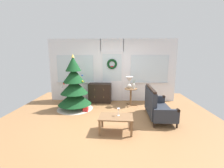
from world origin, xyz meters
TOP-DOWN VIEW (x-y plane):
  - ground_plane at (0.00, 0.00)m, footprint 6.76×6.76m
  - back_wall_with_door at (0.00, 2.08)m, footprint 5.20×0.19m
  - christmas_tree at (-1.30, 0.99)m, footprint 1.27×1.27m
  - dresser_cabinet at (-0.48, 1.79)m, footprint 0.92×0.47m
  - settee_sofa at (1.42, 0.25)m, footprint 0.74×1.45m
  - side_table at (0.73, 1.40)m, footprint 0.50×0.48m
  - table_lamp at (0.67, 1.44)m, footprint 0.28×0.28m
  - flower_vase at (0.83, 1.34)m, footprint 0.11×0.10m
  - coffee_table at (0.19, -0.66)m, footprint 0.86×0.56m
  - wine_glass at (0.25, -0.60)m, footprint 0.08×0.08m
  - gift_box at (-0.87, 0.72)m, footprint 0.17×0.15m

SIDE VIEW (x-z plane):
  - ground_plane at x=0.00m, z-range 0.00..0.00m
  - gift_box at x=-0.87m, z-range 0.00..0.17m
  - coffee_table at x=0.19m, z-range 0.14..0.55m
  - settee_sofa at x=1.42m, z-range -0.10..0.86m
  - dresser_cabinet at x=-0.48m, z-range 0.00..0.78m
  - side_table at x=0.73m, z-range 0.14..0.81m
  - wine_glass at x=0.25m, z-range 0.45..0.65m
  - christmas_tree at x=-1.30m, z-range -0.25..1.70m
  - flower_vase at x=0.83m, z-range 0.61..0.96m
  - table_lamp at x=0.67m, z-range 0.74..1.18m
  - back_wall_with_door at x=0.00m, z-range 0.01..2.56m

